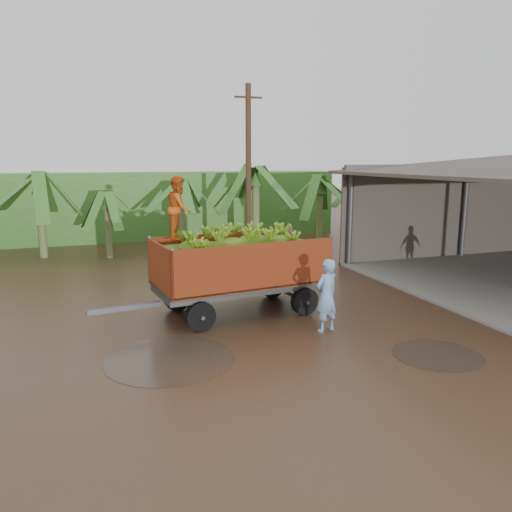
# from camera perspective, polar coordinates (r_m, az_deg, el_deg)

# --- Properties ---
(ground) EXTENTS (100.00, 100.00, 0.00)m
(ground) POSITION_cam_1_polar(r_m,az_deg,el_deg) (13.77, 2.73, -7.31)
(ground) COLOR black
(ground) RESTS_ON ground
(hedge_north) EXTENTS (22.00, 3.00, 3.60)m
(hedge_north) POSITION_cam_1_polar(r_m,az_deg,el_deg) (28.40, -13.11, 5.63)
(hedge_north) COLOR #2D661E
(hedge_north) RESTS_ON ground
(banana_trailer) EXTENTS (6.61, 2.85, 3.88)m
(banana_trailer) POSITION_cam_1_polar(r_m,az_deg,el_deg) (14.04, -2.05, -0.90)
(banana_trailer) COLOR #A83918
(banana_trailer) RESTS_ON ground
(man_blue) EXTENTS (0.79, 0.65, 1.88)m
(man_blue) POSITION_cam_1_polar(r_m,az_deg,el_deg) (12.77, 8.05, -4.48)
(man_blue) COLOR #6E99C8
(man_blue) RESTS_ON ground
(utility_pole) EXTENTS (1.20, 0.24, 7.41)m
(utility_pole) POSITION_cam_1_polar(r_m,az_deg,el_deg) (21.63, -0.87, 9.52)
(utility_pole) COLOR #47301E
(utility_pole) RESTS_ON ground
(banana_plants) EXTENTS (24.30, 20.60, 4.45)m
(banana_plants) POSITION_cam_1_polar(r_m,az_deg,el_deg) (19.11, -20.80, 2.92)
(banana_plants) COLOR #2D661E
(banana_plants) RESTS_ON ground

